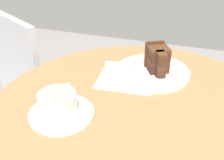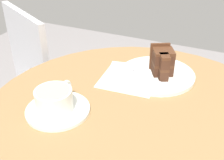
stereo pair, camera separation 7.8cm
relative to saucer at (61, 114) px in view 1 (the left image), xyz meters
name	(u,v)px [view 1 (the left image)]	position (x,y,z in m)	size (l,w,h in m)	color
cafe_table	(140,146)	(0.07, -0.19, -0.13)	(0.83, 0.83, 0.76)	olive
saucer	(61,114)	(0.00, 0.00, 0.00)	(0.16, 0.16, 0.01)	silver
coffee_cup	(58,103)	(0.00, 0.00, 0.03)	(0.13, 0.09, 0.06)	silver
teaspoon	(47,123)	(-0.05, 0.01, 0.01)	(0.03, 0.10, 0.00)	#B7B7BC
cake_plate	(152,72)	(0.28, -0.18, 0.00)	(0.23, 0.23, 0.01)	silver
cake_slice	(157,59)	(0.28, -0.19, 0.05)	(0.10, 0.08, 0.09)	#422619
fork	(135,72)	(0.25, -0.13, 0.01)	(0.07, 0.15, 0.00)	#B7B7BC
napkin	(127,76)	(0.24, -0.11, 0.00)	(0.20, 0.18, 0.00)	silver
cafe_chair	(2,104)	(0.26, 0.43, -0.25)	(0.51, 0.51, 0.87)	#BCBCC1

